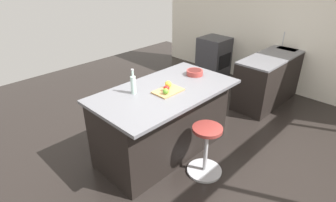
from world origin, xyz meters
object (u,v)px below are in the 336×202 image
Objects in this scene: cutting_board at (168,91)px; apple_yellow at (168,84)px; stool_by_window at (206,152)px; apple_red at (166,88)px; water_bottle at (133,84)px; kitchen_island at (163,120)px; fruit_bowl at (195,72)px; oven_range at (214,56)px; apple_green at (166,91)px.

apple_yellow is (-0.07, -0.06, 0.05)m from cutting_board.
stool_by_window is 0.88m from cutting_board.
apple_red is 0.24× the size of water_bottle.
stool_by_window is at bearing 97.08° from cutting_board.
water_bottle is at bearing -39.67° from cutting_board.
water_bottle reaches higher than stool_by_window.
apple_red is (0.03, 0.00, 0.05)m from cutting_board.
water_bottle is (0.32, -0.27, 0.11)m from cutting_board.
fruit_bowl is at bearing 180.00° from kitchen_island.
fruit_bowl is at bearing 171.33° from water_bottle.
apple_yellow reaches higher than apple_red.
oven_range is 2.76× the size of water_bottle.
apple_green is (0.16, 0.12, -0.01)m from apple_yellow.
stool_by_window is at bearing 34.40° from oven_range.
apple_red is (2.89, 1.34, 0.58)m from oven_range.
apple_yellow is 0.36× the size of fruit_bowl.
apple_yellow is 1.14× the size of apple_red.
water_bottle is at bearing -64.94° from stool_by_window.
water_bottle is at bearing -42.59° from apple_red.
kitchen_island is at bearing -123.63° from apple_green.
apple_yellow reaches higher than oven_range.
kitchen_island is 25.60× the size of apple_green.
apple_green reaches higher than kitchen_island.
kitchen_island is 8.04× the size of fruit_bowl.
oven_range is 3.13m from apple_yellow.
stool_by_window is 2.86× the size of fruit_bowl.
oven_range is 3.39m from stool_by_window.
cutting_board is at bearing 43.13° from apple_yellow.
oven_range is 0.46× the size of kitchen_island.
stool_by_window is 9.12× the size of apple_green.
apple_green is at bearing 12.88° from fruit_bowl.
apple_green is at bearing 29.59° from cutting_board.
kitchen_island is (2.84, 1.22, 0.05)m from oven_range.
fruit_bowl is at bearing 28.90° from oven_range.
cutting_board is 0.12m from apple_green.
kitchen_island is 0.70m from water_bottle.
apple_yellow is 0.20m from apple_green.
kitchen_island is 0.57m from apple_green.
stool_by_window is 1.14m from fruit_bowl.
apple_red is 0.40m from water_bottle.
stool_by_window is (-0.05, 0.69, -0.17)m from kitchen_island.
apple_yellow is 0.59m from fruit_bowl.
fruit_bowl is (-0.75, -0.17, -0.02)m from apple_green.
apple_green reaches higher than cutting_board.
apple_yellow is at bearing 5.29° from fruit_bowl.
apple_green is at bearing 125.47° from water_bottle.
fruit_bowl is (-0.64, 0.00, 0.51)m from kitchen_island.
apple_yellow reaches higher than apple_green.
stool_by_window is at bearing 90.30° from apple_yellow.
apple_red is (0.05, 0.12, 0.53)m from kitchen_island.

